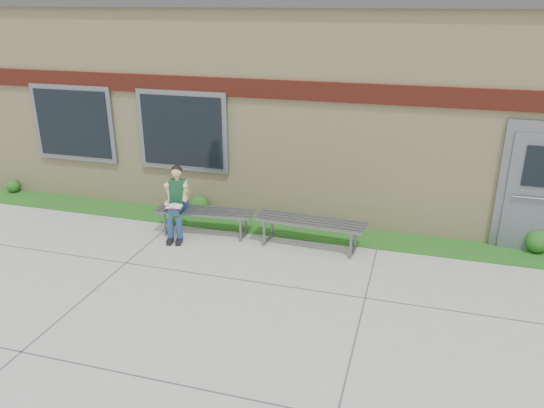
% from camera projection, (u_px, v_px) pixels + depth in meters
% --- Properties ---
extents(ground, '(80.00, 80.00, 0.00)m').
position_uv_depth(ground, '(292.00, 306.00, 7.66)').
color(ground, '#9E9E99').
rests_on(ground, ground).
extents(grass_strip, '(16.00, 0.80, 0.02)m').
position_uv_depth(grass_strip, '(325.00, 234.00, 9.99)').
color(grass_strip, '#194D14').
rests_on(grass_strip, ground).
extents(school_building, '(16.20, 6.22, 4.20)m').
position_uv_depth(school_building, '(356.00, 93.00, 12.26)').
color(school_building, beige).
rests_on(school_building, ground).
extents(bench_left, '(1.86, 0.68, 0.47)m').
position_uv_depth(bench_left, '(205.00, 216.00, 9.89)').
color(bench_left, slate).
rests_on(bench_left, ground).
extents(bench_right, '(1.98, 0.65, 0.51)m').
position_uv_depth(bench_right, '(310.00, 226.00, 9.36)').
color(bench_right, slate).
rests_on(bench_right, ground).
extents(girl, '(0.50, 0.80, 1.32)m').
position_uv_depth(girl, '(177.00, 200.00, 9.71)').
color(girl, navy).
rests_on(girl, ground).
extents(shrub_west, '(0.29, 0.29, 0.29)m').
position_uv_depth(shrub_west, '(13.00, 186.00, 12.05)').
color(shrub_west, '#194D14').
rests_on(shrub_west, grass_strip).
extents(shrub_mid, '(0.39, 0.39, 0.39)m').
position_uv_depth(shrub_mid, '(199.00, 205.00, 10.84)').
color(shrub_mid, '#194D14').
rests_on(shrub_mid, grass_strip).
extents(shrub_east, '(0.39, 0.39, 0.39)m').
position_uv_depth(shrub_east, '(537.00, 241.00, 9.18)').
color(shrub_east, '#194D14').
rests_on(shrub_east, grass_strip).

